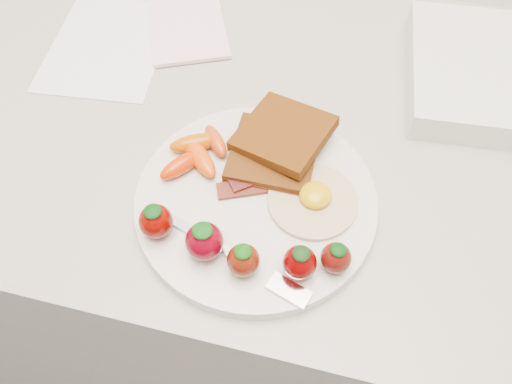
# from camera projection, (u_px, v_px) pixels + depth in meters

# --- Properties ---
(counter) EXTENTS (2.00, 0.60, 0.90)m
(counter) POSITION_uv_depth(u_px,v_px,m) (280.00, 268.00, 1.02)
(counter) COLOR gray
(counter) RESTS_ON ground
(plate) EXTENTS (0.27, 0.27, 0.02)m
(plate) POSITION_uv_depth(u_px,v_px,m) (256.00, 201.00, 0.56)
(plate) COLOR beige
(plate) RESTS_ON counter
(toast_lower) EXTENTS (0.10, 0.10, 0.01)m
(toast_lower) POSITION_uv_depth(u_px,v_px,m) (273.00, 154.00, 0.58)
(toast_lower) COLOR black
(toast_lower) RESTS_ON plate
(toast_upper) EXTENTS (0.12, 0.12, 0.02)m
(toast_upper) POSITION_uv_depth(u_px,v_px,m) (284.00, 133.00, 0.58)
(toast_upper) COLOR #4C1B06
(toast_upper) RESTS_ON toast_lower
(fried_egg) EXTENTS (0.12, 0.12, 0.02)m
(fried_egg) POSITION_uv_depth(u_px,v_px,m) (313.00, 199.00, 0.55)
(fried_egg) COLOR beige
(fried_egg) RESTS_ON plate
(bacon_strips) EXTENTS (0.10, 0.08, 0.01)m
(bacon_strips) POSITION_uv_depth(u_px,v_px,m) (263.00, 181.00, 0.56)
(bacon_strips) COLOR #4F1111
(bacon_strips) RESTS_ON plate
(baby_carrots) EXTENTS (0.08, 0.10, 0.02)m
(baby_carrots) POSITION_uv_depth(u_px,v_px,m) (197.00, 152.00, 0.58)
(baby_carrots) COLOR #B94D00
(baby_carrots) RESTS_ON plate
(strawberries) EXTENTS (0.22, 0.06, 0.05)m
(strawberries) POSITION_uv_depth(u_px,v_px,m) (237.00, 246.00, 0.50)
(strawberries) COLOR #5E0400
(strawberries) RESTS_ON plate
(fork) EXTENTS (0.16, 0.07, 0.00)m
(fork) POSITION_uv_depth(u_px,v_px,m) (246.00, 263.00, 0.51)
(fork) COLOR silver
(fork) RESTS_ON plate
(paper_sheet) EXTENTS (0.18, 0.23, 0.00)m
(paper_sheet) POSITION_uv_depth(u_px,v_px,m) (108.00, 45.00, 0.72)
(paper_sheet) COLOR white
(paper_sheet) RESTS_ON counter
(notepad) EXTENTS (0.16, 0.19, 0.01)m
(notepad) POSITION_uv_depth(u_px,v_px,m) (187.00, 25.00, 0.73)
(notepad) COLOR #F7CED7
(notepad) RESTS_ON paper_sheet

